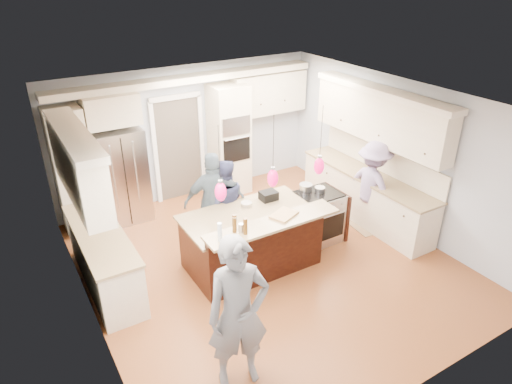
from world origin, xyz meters
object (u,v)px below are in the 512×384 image
refrigerator (121,176)px  person_bar_end (238,314)px  kitchen_island (252,239)px  island_range (319,216)px  person_far_left (224,204)px

refrigerator → person_bar_end: bearing=-89.7°
kitchen_island → person_bar_end: bearing=-124.3°
island_range → person_far_left: size_ratio=0.58×
refrigerator → kitchen_island: bearing=-63.1°
refrigerator → person_far_left: refrigerator is taller
person_bar_end → person_far_left: bearing=80.0°
refrigerator → island_range: (2.71, -2.49, -0.44)m
kitchen_island → person_far_left: 0.84m
person_bar_end → refrigerator: bearing=104.6°
island_range → person_bar_end: 3.36m
refrigerator → person_bar_end: person_bar_end is taller
kitchen_island → person_far_left: (-0.08, 0.78, 0.31)m
island_range → person_bar_end: bearing=-144.0°
kitchen_island → person_far_left: person_far_left is taller
island_range → person_bar_end: person_bar_end is taller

